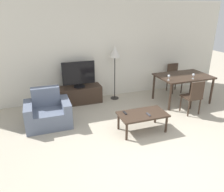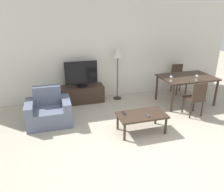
{
  "view_description": "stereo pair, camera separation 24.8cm",
  "coord_description": "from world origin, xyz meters",
  "px_view_note": "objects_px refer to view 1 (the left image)",
  "views": [
    {
      "loc": [
        -1.78,
        -2.68,
        2.48
      ],
      "look_at": [
        -0.27,
        1.63,
        0.65
      ],
      "focal_mm": 35.0,
      "sensor_mm": 36.0,
      "label": 1
    },
    {
      "loc": [
        -1.54,
        -2.75,
        2.48
      ],
      "look_at": [
        -0.27,
        1.63,
        0.65
      ],
      "focal_mm": 35.0,
      "sensor_mm": 36.0,
      "label": 2
    }
  ],
  "objects_px": {
    "tv": "(79,74)",
    "remote_primary": "(148,114)",
    "wine_glass_left": "(193,75)",
    "dining_chair_near": "(193,96)",
    "dining_table": "(183,78)",
    "armchair": "(48,113)",
    "coffee_table": "(143,115)",
    "floor_lamp": "(115,54)",
    "remote_secondary": "(125,113)",
    "dining_chair_far": "(174,76)",
    "wine_glass_center": "(169,76)",
    "tv_stand": "(80,95)"
  },
  "relations": [
    {
      "from": "dining_table",
      "to": "dining_chair_near",
      "type": "xyz_separation_m",
      "value": [
        -0.25,
        -0.79,
        -0.19
      ]
    },
    {
      "from": "dining_chair_far",
      "to": "remote_secondary",
      "type": "relative_size",
      "value": 5.86
    },
    {
      "from": "dining_chair_far",
      "to": "tv_stand",
      "type": "bearing_deg",
      "value": 179.03
    },
    {
      "from": "armchair",
      "to": "tv_stand",
      "type": "distance_m",
      "value": 1.37
    },
    {
      "from": "dining_chair_near",
      "to": "wine_glass_left",
      "type": "xyz_separation_m",
      "value": [
        0.29,
        0.44,
        0.37
      ]
    },
    {
      "from": "dining_table",
      "to": "dining_chair_far",
      "type": "distance_m",
      "value": 0.85
    },
    {
      "from": "coffee_table",
      "to": "wine_glass_center",
      "type": "xyz_separation_m",
      "value": [
        1.16,
        0.88,
        0.5
      ]
    },
    {
      "from": "coffee_table",
      "to": "wine_glass_left",
      "type": "distance_m",
      "value": 2.05
    },
    {
      "from": "tv_stand",
      "to": "remote_primary",
      "type": "xyz_separation_m",
      "value": [
        1.04,
        -2.06,
        0.19
      ]
    },
    {
      "from": "tv_stand",
      "to": "remote_secondary",
      "type": "bearing_deg",
      "value": -71.7
    },
    {
      "from": "dining_chair_near",
      "to": "floor_lamp",
      "type": "bearing_deg",
      "value": 132.74
    },
    {
      "from": "remote_primary",
      "to": "floor_lamp",
      "type": "bearing_deg",
      "value": 90.48
    },
    {
      "from": "dining_chair_near",
      "to": "remote_primary",
      "type": "distance_m",
      "value": 1.52
    },
    {
      "from": "tv",
      "to": "wine_glass_center",
      "type": "distance_m",
      "value": 2.38
    },
    {
      "from": "armchair",
      "to": "dining_chair_near",
      "type": "xyz_separation_m",
      "value": [
        3.43,
        -0.63,
        0.21
      ]
    },
    {
      "from": "armchair",
      "to": "tv",
      "type": "xyz_separation_m",
      "value": [
        0.93,
        1.0,
        0.54
      ]
    },
    {
      "from": "tv",
      "to": "dining_table",
      "type": "relative_size",
      "value": 0.62
    },
    {
      "from": "remote_secondary",
      "to": "coffee_table",
      "type": "bearing_deg",
      "value": -20.21
    },
    {
      "from": "tv",
      "to": "remote_primary",
      "type": "relative_size",
      "value": 5.92
    },
    {
      "from": "tv",
      "to": "dining_table",
      "type": "bearing_deg",
      "value": -16.95
    },
    {
      "from": "dining_chair_near",
      "to": "remote_secondary",
      "type": "bearing_deg",
      "value": -174.14
    },
    {
      "from": "dining_chair_far",
      "to": "floor_lamp",
      "type": "height_order",
      "value": "floor_lamp"
    },
    {
      "from": "dining_chair_near",
      "to": "dining_chair_far",
      "type": "xyz_separation_m",
      "value": [
        0.5,
        1.58,
        0.0
      ]
    },
    {
      "from": "wine_glass_left",
      "to": "dining_chair_near",
      "type": "bearing_deg",
      "value": -123.01
    },
    {
      "from": "dining_chair_near",
      "to": "remote_primary",
      "type": "height_order",
      "value": "dining_chair_near"
    },
    {
      "from": "coffee_table",
      "to": "wine_glass_center",
      "type": "bearing_deg",
      "value": 37.18
    },
    {
      "from": "remote_secondary",
      "to": "wine_glass_center",
      "type": "xyz_separation_m",
      "value": [
        1.52,
        0.75,
        0.44
      ]
    },
    {
      "from": "floor_lamp",
      "to": "wine_glass_left",
      "type": "relative_size",
      "value": 10.61
    },
    {
      "from": "tv",
      "to": "dining_chair_near",
      "type": "height_order",
      "value": "tv"
    },
    {
      "from": "tv_stand",
      "to": "remote_secondary",
      "type": "distance_m",
      "value": 1.94
    },
    {
      "from": "armchair",
      "to": "wine_glass_left",
      "type": "distance_m",
      "value": 3.77
    },
    {
      "from": "coffee_table",
      "to": "remote_primary",
      "type": "relative_size",
      "value": 6.84
    },
    {
      "from": "dining_chair_near",
      "to": "remote_secondary",
      "type": "height_order",
      "value": "dining_chair_near"
    },
    {
      "from": "remote_primary",
      "to": "wine_glass_center",
      "type": "height_order",
      "value": "wine_glass_center"
    },
    {
      "from": "armchair",
      "to": "tv",
      "type": "relative_size",
      "value": 1.11
    },
    {
      "from": "tv_stand",
      "to": "tv",
      "type": "relative_size",
      "value": 1.34
    },
    {
      "from": "dining_table",
      "to": "wine_glass_left",
      "type": "distance_m",
      "value": 0.39
    },
    {
      "from": "wine_glass_left",
      "to": "remote_primary",
      "type": "bearing_deg",
      "value": -153.6
    },
    {
      "from": "armchair",
      "to": "remote_secondary",
      "type": "relative_size",
      "value": 6.56
    },
    {
      "from": "floor_lamp",
      "to": "dining_chair_far",
      "type": "bearing_deg",
      "value": -0.46
    },
    {
      "from": "tv",
      "to": "wine_glass_left",
      "type": "xyz_separation_m",
      "value": [
        2.79,
        -1.19,
        0.04
      ]
    },
    {
      "from": "armchair",
      "to": "tv_stand",
      "type": "relative_size",
      "value": 0.82
    },
    {
      "from": "dining_chair_near",
      "to": "wine_glass_left",
      "type": "distance_m",
      "value": 0.65
    },
    {
      "from": "floor_lamp",
      "to": "remote_secondary",
      "type": "relative_size",
      "value": 10.33
    },
    {
      "from": "tv_stand",
      "to": "wine_glass_left",
      "type": "xyz_separation_m",
      "value": [
        2.79,
        -1.19,
        0.63
      ]
    },
    {
      "from": "coffee_table",
      "to": "remote_secondary",
      "type": "distance_m",
      "value": 0.38
    },
    {
      "from": "coffee_table",
      "to": "dining_chair_far",
      "type": "xyz_separation_m",
      "value": [
        2.05,
        1.91,
        0.13
      ]
    },
    {
      "from": "wine_glass_left",
      "to": "wine_glass_center",
      "type": "height_order",
      "value": "same"
    },
    {
      "from": "dining_table",
      "to": "dining_chair_near",
      "type": "bearing_deg",
      "value": -107.68
    },
    {
      "from": "floor_lamp",
      "to": "remote_primary",
      "type": "distance_m",
      "value": 2.21
    }
  ]
}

